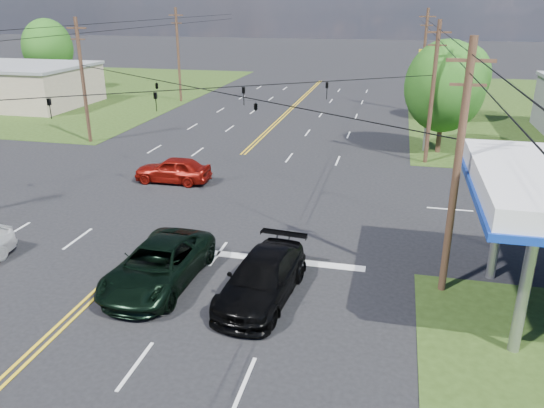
% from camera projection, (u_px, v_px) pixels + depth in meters
% --- Properties ---
extents(ground, '(280.00, 280.00, 0.00)m').
position_uv_depth(ground, '(205.00, 190.00, 31.65)').
color(ground, black).
rests_on(ground, ground).
extents(grass_nw, '(46.00, 48.00, 0.03)m').
position_uv_depth(grass_nw, '(33.00, 89.00, 68.19)').
color(grass_nw, '#253812').
rests_on(grass_nw, ground).
extents(stop_bar, '(10.00, 0.50, 0.02)m').
position_uv_depth(stop_bar, '(251.00, 257.00, 23.31)').
color(stop_bar, silver).
rests_on(stop_bar, ground).
extents(retail_nw, '(16.00, 11.00, 4.00)m').
position_uv_depth(retail_nw, '(12.00, 86.00, 57.32)').
color(retail_nw, tan).
rests_on(retail_nw, ground).
extents(pole_se, '(1.60, 0.28, 9.50)m').
position_uv_depth(pole_se, '(457.00, 169.00, 18.95)').
color(pole_se, '#3F271A').
rests_on(pole_se, ground).
extents(pole_nw, '(1.60, 0.28, 9.50)m').
position_uv_depth(pole_nw, '(83.00, 80.00, 40.84)').
color(pole_nw, '#3F271A').
rests_on(pole_nw, ground).
extents(pole_ne, '(1.60, 0.28, 9.50)m').
position_uv_depth(pole_ne, '(432.00, 92.00, 35.32)').
color(pole_ne, '#3F271A').
rests_on(pole_ne, ground).
extents(pole_left_far, '(1.60, 0.28, 10.00)m').
position_uv_depth(pole_left_far, '(178.00, 54.00, 58.04)').
color(pole_left_far, '#3F271A').
rests_on(pole_left_far, ground).
extents(pole_right_far, '(1.60, 0.28, 10.00)m').
position_uv_depth(pole_right_far, '(423.00, 60.00, 52.52)').
color(pole_right_far, '#3F271A').
rests_on(pole_right_far, ground).
extents(span_wire_signals, '(26.00, 18.00, 1.13)m').
position_uv_depth(span_wire_signals, '(200.00, 89.00, 29.51)').
color(span_wire_signals, black).
rests_on(span_wire_signals, ground).
extents(power_lines, '(26.04, 100.00, 0.64)m').
position_uv_depth(power_lines, '(184.00, 43.00, 26.76)').
color(power_lines, black).
rests_on(power_lines, ground).
extents(tree_right_a, '(5.70, 5.70, 8.18)m').
position_uv_depth(tree_right_a, '(445.00, 86.00, 37.86)').
color(tree_right_a, '#3F271A').
rests_on(tree_right_a, ground).
extents(tree_right_b, '(4.94, 4.94, 7.09)m').
position_uv_depth(tree_right_b, '(463.00, 76.00, 48.47)').
color(tree_right_b, '#3F271A').
rests_on(tree_right_b, ground).
extents(tree_far_l, '(6.08, 6.08, 8.72)m').
position_uv_depth(tree_far_l, '(48.00, 48.00, 65.70)').
color(tree_far_l, '#3F271A').
rests_on(tree_far_l, ground).
extents(pickup_dkgreen, '(3.01, 6.19, 1.70)m').
position_uv_depth(pickup_dkgreen, '(158.00, 265.00, 20.82)').
color(pickup_dkgreen, black).
rests_on(pickup_dkgreen, ground).
extents(suv_black, '(2.87, 5.93, 1.66)m').
position_uv_depth(suv_black, '(262.00, 278.00, 19.83)').
color(suv_black, black).
rests_on(suv_black, ground).
extents(sedan_red, '(4.73, 1.96, 1.60)m').
position_uv_depth(sedan_red, '(173.00, 170.00, 32.79)').
color(sedan_red, maroon).
rests_on(sedan_red, ground).
extents(polesign_ne, '(2.06, 0.32, 7.48)m').
position_uv_depth(polesign_ne, '(432.00, 73.00, 37.91)').
color(polesign_ne, '#A5A5AA').
rests_on(polesign_ne, ground).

